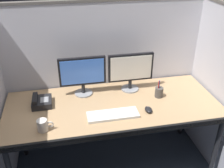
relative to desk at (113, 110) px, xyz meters
The scene contains 10 objects.
cubicle_partition_rear 0.47m from the desk, 90.00° to the left, with size 2.21×0.06×1.57m.
cubicle_partition_right 1.00m from the desk, ahead, with size 0.06×1.41×1.57m.
desk is the anchor object (origin of this frame).
monitor_left 0.43m from the desk, 133.87° to the left, with size 0.43×0.17×0.37m.
monitor_right 0.42m from the desk, 47.98° to the left, with size 0.43×0.17×0.37m.
keyboard_main 0.17m from the desk, 103.34° to the right, with size 0.43×0.15×0.02m, color silver.
computer_mouse 0.32m from the desk, 29.53° to the right, with size 0.06×0.10×0.04m.
coffee_mug 0.65m from the desk, 158.37° to the right, with size 0.13×0.08×0.09m.
desk_phone 0.65m from the desk, 168.33° to the left, with size 0.17×0.19×0.09m.
pen_cup 0.46m from the desk, ahead, with size 0.08×0.08×0.17m.
Camera 1 is at (-0.40, -1.60, 2.02)m, focal length 41.59 mm.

